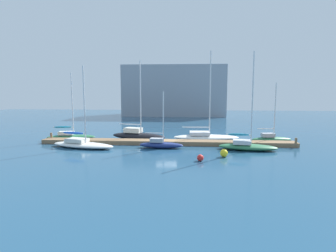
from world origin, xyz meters
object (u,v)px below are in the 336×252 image
object	(u,v)px
sailboat_1	(82,144)
mooring_buoy_red	(200,158)
sailboat_0	(70,136)
harbor_building_distant	(174,91)
sailboat_6	(271,139)
sailboat_2	(138,135)
sailboat_4	(205,136)
sailboat_3	(161,144)
mooring_buoy_yellow	(224,153)
sailboat_5	(247,145)

from	to	relation	value
sailboat_1	mooring_buoy_red	distance (m)	14.31
sailboat_0	harbor_building_distant	size ratio (longest dim) A/B	0.34
sailboat_0	sailboat_6	xyz separation A→B (m)	(26.14, -0.17, -0.01)
sailboat_2	sailboat_4	world-z (taller)	sailboat_4
sailboat_2	harbor_building_distant	world-z (taller)	harbor_building_distant
sailboat_0	harbor_building_distant	xyz separation A→B (m)	(11.73, 38.42, 5.87)
sailboat_2	sailboat_4	bearing A→B (deg)	17.66
mooring_buoy_red	sailboat_4	bearing A→B (deg)	84.79
sailboat_3	mooring_buoy_red	bearing A→B (deg)	-50.37
mooring_buoy_yellow	harbor_building_distant	world-z (taller)	harbor_building_distant
sailboat_2	mooring_buoy_yellow	bearing A→B (deg)	-27.93
sailboat_0	sailboat_3	bearing A→B (deg)	-30.74
sailboat_1	sailboat_0	bearing A→B (deg)	138.51
sailboat_4	sailboat_6	size ratio (longest dim) A/B	1.55
sailboat_4	mooring_buoy_yellow	bearing A→B (deg)	-84.73
sailboat_1	sailboat_4	world-z (taller)	sailboat_4
mooring_buoy_yellow	mooring_buoy_red	bearing A→B (deg)	-142.50
sailboat_3	sailboat_5	distance (m)	9.58
sailboat_4	harbor_building_distant	size ratio (longest dim) A/B	0.45
sailboat_0	mooring_buoy_yellow	xyz separation A→B (m)	(19.30, -8.50, -0.12)
sailboat_2	mooring_buoy_red	distance (m)	13.52
mooring_buoy_red	harbor_building_distant	distance (m)	49.40
sailboat_6	mooring_buoy_yellow	distance (m)	10.78
sailboat_5	sailboat_2	bearing A→B (deg)	165.55
sailboat_0	mooring_buoy_red	size ratio (longest dim) A/B	14.34
sailboat_3	sailboat_6	size ratio (longest dim) A/B	0.86
harbor_building_distant	mooring_buoy_yellow	bearing A→B (deg)	-80.83
sailboat_1	sailboat_5	bearing A→B (deg)	14.09
sailboat_2	mooring_buoy_yellow	distance (m)	13.77
sailboat_3	harbor_building_distant	distance (m)	43.53
sailboat_6	mooring_buoy_yellow	world-z (taller)	sailboat_6
sailboat_4	harbor_building_distant	xyz separation A→B (m)	(-6.24, 37.16, 5.91)
sailboat_5	mooring_buoy_red	world-z (taller)	sailboat_5
sailboat_1	sailboat_2	world-z (taller)	sailboat_2
sailboat_0	sailboat_5	distance (m)	22.75
sailboat_1	mooring_buoy_yellow	distance (m)	16.08
sailboat_0	sailboat_2	xyz separation A→B (m)	(8.99, 0.62, 0.12)
sailboat_3	mooring_buoy_red	distance (m)	7.09
sailboat_3	sailboat_5	xyz separation A→B (m)	(9.58, -0.28, 0.05)
sailboat_3	sailboat_5	bearing A→B (deg)	0.63
sailboat_0	sailboat_2	size ratio (longest dim) A/B	0.86
sailboat_3	mooring_buoy_red	size ratio (longest dim) A/B	10.33
sailboat_5	mooring_buoy_yellow	world-z (taller)	sailboat_5
sailboat_3	mooring_buoy_yellow	xyz separation A→B (m)	(6.68, -3.80, -0.09)
mooring_buoy_red	mooring_buoy_yellow	distance (m)	3.01
sailboat_1	mooring_buoy_yellow	bearing A→B (deg)	1.52
sailboat_0	harbor_building_distant	bearing A→B (deg)	62.70
sailboat_6	sailboat_1	bearing A→B (deg)	-174.71
sailboat_2	mooring_buoy_yellow	xyz separation A→B (m)	(10.31, -9.12, -0.24)
sailboat_0	mooring_buoy_yellow	world-z (taller)	sailboat_0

